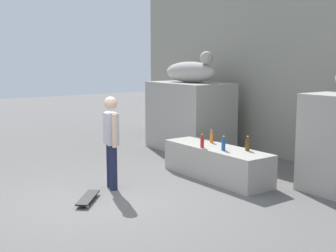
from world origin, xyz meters
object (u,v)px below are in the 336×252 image
at_px(bottle_orange, 211,137).
at_px(bottle_brown, 247,145).
at_px(bottle_red, 202,142).
at_px(bottle_blue, 223,145).
at_px(skater, 111,138).
at_px(statue_reclining_left, 191,71).
at_px(skateboard, 88,198).

distance_m(bottle_orange, bottle_brown, 0.99).
distance_m(bottle_red, bottle_brown, 0.87).
relative_size(bottle_blue, bottle_brown, 0.99).
height_order(skater, bottle_red, skater).
bearing_deg(bottle_red, statue_reclining_left, 145.95).
distance_m(statue_reclining_left, bottle_orange, 2.63).
bearing_deg(bottle_red, bottle_brown, 36.12).
xyz_separation_m(bottle_red, bottle_brown, (0.70, 0.51, 0.00)).
xyz_separation_m(bottle_red, bottle_blue, (0.42, 0.16, 0.00)).
height_order(skater, bottle_brown, skater).
distance_m(skater, bottle_brown, 2.53).
height_order(statue_reclining_left, skateboard, statue_reclining_left).
bearing_deg(bottle_brown, statue_reclining_left, 160.73).
bearing_deg(skateboard, bottle_brown, -63.52).
relative_size(skater, bottle_brown, 5.99).
bearing_deg(bottle_orange, skater, -95.06).
relative_size(statue_reclining_left, bottle_brown, 5.96).
bearing_deg(skater, bottle_brown, -105.01).
distance_m(statue_reclining_left, bottle_red, 3.08).
height_order(bottle_red, bottle_brown, bottle_brown).
distance_m(skateboard, bottle_orange, 2.98).
height_order(skateboard, bottle_blue, bottle_blue).
xyz_separation_m(skateboard, bottle_orange, (-0.24, 2.89, 0.67)).
bearing_deg(statue_reclining_left, bottle_brown, -27.31).
height_order(statue_reclining_left, bottle_red, statue_reclining_left).
distance_m(bottle_blue, bottle_brown, 0.45).
bearing_deg(bottle_red, bottle_blue, 21.33).
height_order(bottle_orange, bottle_blue, bottle_blue).
xyz_separation_m(skater, bottle_blue, (0.91, 1.88, -0.18)).
bearing_deg(bottle_blue, statue_reclining_left, 152.88).
bearing_deg(skater, skateboard, 135.17).
bearing_deg(bottle_red, skateboard, -91.33).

